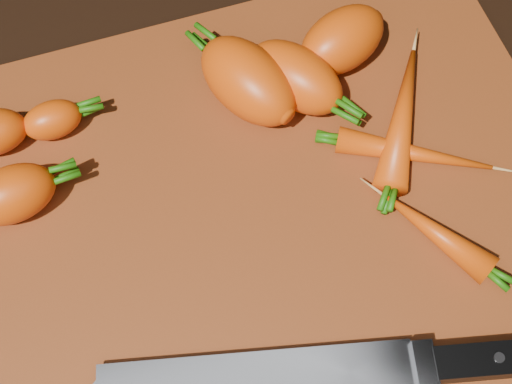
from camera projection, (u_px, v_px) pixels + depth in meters
name	position (u px, v px, depth m)	size (l,w,h in m)	color
ground	(260.00, 222.00, 0.56)	(2.00, 2.00, 0.01)	black
cutting_board	(260.00, 216.00, 0.55)	(0.50, 0.40, 0.01)	brown
carrot_0	(12.00, 195.00, 0.53)	(0.07, 0.04, 0.04)	#D8490B
carrot_2	(296.00, 77.00, 0.57)	(0.09, 0.05, 0.05)	#D8490B
carrot_3	(248.00, 81.00, 0.57)	(0.09, 0.06, 0.06)	#D8490B
carrot_4	(342.00, 40.00, 0.59)	(0.08, 0.05, 0.05)	#D8490B
carrot_5	(52.00, 120.00, 0.56)	(0.05, 0.03, 0.03)	#D8490B
carrot_6	(402.00, 117.00, 0.57)	(0.13, 0.03, 0.03)	#D8490B
carrot_7	(414.00, 153.00, 0.56)	(0.12, 0.02, 0.02)	#D8490B
carrot_8	(437.00, 233.00, 0.53)	(0.09, 0.02, 0.02)	#D8490B
knife	(288.00, 378.00, 0.48)	(0.35, 0.11, 0.02)	gray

